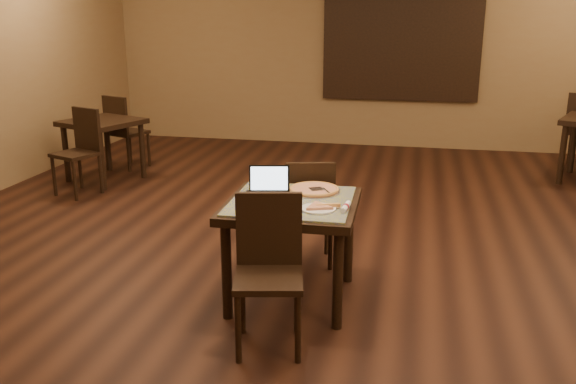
% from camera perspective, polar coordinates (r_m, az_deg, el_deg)
% --- Properties ---
extents(ground, '(10.00, 10.00, 0.00)m').
position_cam_1_polar(ground, '(5.07, 1.98, -7.27)').
color(ground, black).
rests_on(ground, ground).
extents(wall_back, '(8.00, 0.02, 3.00)m').
position_cam_1_polar(wall_back, '(9.61, 7.47, 13.18)').
color(wall_back, olive).
rests_on(wall_back, ground).
extents(mural, '(2.34, 0.05, 1.64)m').
position_cam_1_polar(mural, '(9.54, 10.53, 13.32)').
color(mural, '#286496').
rests_on(mural, wall_back).
extents(tiled_table, '(0.94, 0.94, 0.76)m').
position_cam_1_polar(tiled_table, '(4.34, 0.35, -2.05)').
color(tiled_table, black).
rests_on(tiled_table, ground).
extents(chair_main_near, '(0.50, 0.50, 0.97)m').
position_cam_1_polar(chair_main_near, '(3.83, -1.81, -6.55)').
color(chair_main_near, black).
rests_on(chair_main_near, ground).
extents(chair_main_far, '(0.48, 0.48, 0.91)m').
position_cam_1_polar(chair_main_far, '(4.97, 2.02, -1.42)').
color(chair_main_far, black).
rests_on(chair_main_far, ground).
extents(laptop, '(0.33, 0.29, 0.20)m').
position_cam_1_polar(laptop, '(4.43, -1.93, 0.43)').
color(laptop, black).
rests_on(laptop, tiled_table).
extents(plate, '(0.24, 0.24, 0.01)m').
position_cam_1_polar(plate, '(4.10, 2.85, -1.58)').
color(plate, white).
rests_on(plate, tiled_table).
extents(pizza_slice, '(0.27, 0.27, 0.02)m').
position_cam_1_polar(pizza_slice, '(4.10, 2.85, -1.36)').
color(pizza_slice, '#CFBF8A').
rests_on(pizza_slice, plate).
extents(pizza_pan, '(0.39, 0.39, 0.01)m').
position_cam_1_polar(pizza_pan, '(4.52, 2.46, 0.09)').
color(pizza_pan, silver).
rests_on(pizza_pan, tiled_table).
extents(pizza_whole, '(0.37, 0.37, 0.03)m').
position_cam_1_polar(pizza_whole, '(4.51, 2.46, 0.27)').
color(pizza_whole, '#CFBF8A').
rests_on(pizza_whole, pizza_pan).
extents(spatula, '(0.19, 0.25, 0.01)m').
position_cam_1_polar(spatula, '(4.49, 2.67, 0.28)').
color(spatula, silver).
rests_on(spatula, pizza_whole).
extents(napkin_roll, '(0.06, 0.18, 0.04)m').
position_cam_1_polar(napkin_roll, '(4.11, 5.42, -1.40)').
color(napkin_roll, white).
rests_on(napkin_roll, tiled_table).
extents(other_table_b, '(1.05, 1.05, 0.76)m').
position_cam_1_polar(other_table_b, '(7.91, -16.95, 5.55)').
color(other_table_b, black).
rests_on(other_table_b, ground).
extents(other_table_b_chair_near, '(0.55, 0.55, 0.99)m').
position_cam_1_polar(other_table_b_chair_near, '(7.42, -18.81, 4.08)').
color(other_table_b_chair_near, black).
rests_on(other_table_b_chair_near, ground).
extents(other_table_b_chair_far, '(0.55, 0.55, 0.99)m').
position_cam_1_polar(other_table_b_chair_far, '(8.44, -15.22, 5.82)').
color(other_table_b_chair_far, black).
rests_on(other_table_b_chair_far, ground).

